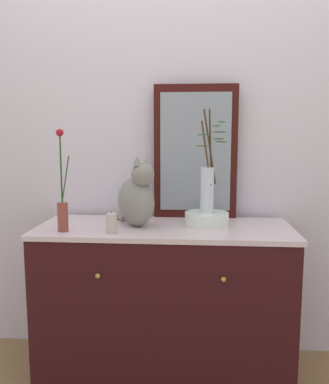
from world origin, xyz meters
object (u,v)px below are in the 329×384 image
(cat_sitting, at_px, (137,198))
(vase_slim_green, at_px, (62,206))
(sideboard, at_px, (164,301))
(mirror_leaning, at_px, (195,152))
(candle_pillar, at_px, (112,223))
(vase_glass_clear, at_px, (208,183))
(bowl_porcelain, at_px, (207,219))

(cat_sitting, relative_size, vase_slim_green, 0.76)
(sideboard, xyz_separation_m, mirror_leaning, (0.16, 0.24, 0.79))
(mirror_leaning, relative_size, candle_pillar, 6.84)
(sideboard, relative_size, cat_sitting, 3.46)
(vase_slim_green, bearing_deg, vase_glass_clear, 14.24)
(cat_sitting, height_order, vase_slim_green, vase_slim_green)
(sideboard, height_order, candle_pillar, candle_pillar)
(mirror_leaning, height_order, vase_glass_clear, mirror_leaning)
(mirror_leaning, relative_size, vase_glass_clear, 1.41)
(vase_glass_clear, bearing_deg, sideboard, -172.43)
(bowl_porcelain, height_order, vase_glass_clear, vase_glass_clear)
(sideboard, xyz_separation_m, vase_slim_green, (-0.49, -0.15, 0.54))
(mirror_leaning, xyz_separation_m, vase_glass_clear, (0.07, -0.21, -0.15))
(sideboard, distance_m, vase_slim_green, 0.74)
(cat_sitting, distance_m, candle_pillar, 0.22)
(vase_slim_green, distance_m, bowl_porcelain, 0.74)
(sideboard, bearing_deg, bowl_porcelain, 8.66)
(cat_sitting, xyz_separation_m, candle_pillar, (-0.10, -0.16, -0.10))
(mirror_leaning, relative_size, bowl_porcelain, 3.26)
(sideboard, bearing_deg, cat_sitting, -176.84)
(mirror_leaning, xyz_separation_m, candle_pillar, (-0.40, -0.41, -0.33))
(cat_sitting, xyz_separation_m, vase_slim_green, (-0.35, -0.14, -0.02))
(sideboard, distance_m, bowl_porcelain, 0.50)
(cat_sitting, bearing_deg, candle_pillar, -121.13)
(mirror_leaning, xyz_separation_m, cat_sitting, (-0.30, -0.25, -0.23))
(vase_slim_green, relative_size, bowl_porcelain, 2.17)
(bowl_porcelain, bearing_deg, cat_sitting, -173.51)
(sideboard, relative_size, vase_slim_green, 2.64)
(mirror_leaning, height_order, bowl_porcelain, mirror_leaning)
(sideboard, height_order, bowl_porcelain, bowl_porcelain)
(vase_slim_green, height_order, candle_pillar, vase_slim_green)
(cat_sitting, distance_m, vase_slim_green, 0.37)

